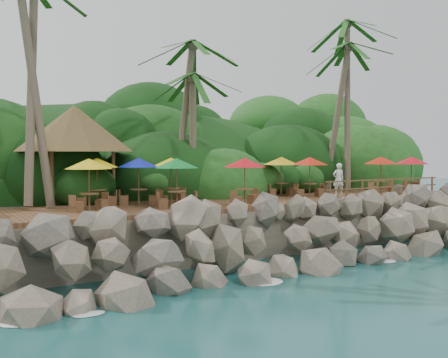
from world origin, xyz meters
TOP-DOWN VIEW (x-y plane):
  - ground at (0.00, 0.00)m, footprint 140.00×140.00m
  - land_base at (0.00, 16.00)m, footprint 32.00×25.20m
  - jungle_hill at (0.00, 23.50)m, footprint 44.80×28.00m
  - seawall at (0.00, 2.00)m, footprint 29.00×4.00m
  - terrace at (0.00, 6.00)m, footprint 26.00×5.00m
  - jungle_foliage at (0.00, 15.00)m, footprint 44.00×16.00m
  - foam_line at (0.00, 0.30)m, footprint 25.20×0.80m
  - palms at (0.61, 8.74)m, footprint 24.44×7.41m
  - palapa at (-5.96, 9.86)m, footprint 5.53×5.53m
  - dining_clusters at (-1.07, 6.08)m, footprint 25.55×5.06m
  - railing at (8.39, 3.65)m, footprint 8.30×0.10m
  - waiter at (7.22, 5.84)m, footprint 0.74×0.59m

SIDE VIEW (x-z plane):
  - ground at x=0.00m, z-range 0.00..0.00m
  - jungle_hill at x=0.00m, z-range -7.70..7.70m
  - jungle_foliage at x=0.00m, z-range -6.00..6.00m
  - foam_line at x=0.00m, z-range 0.00..0.06m
  - land_base at x=0.00m, z-range 0.00..2.10m
  - seawall at x=0.00m, z-range 0.00..2.30m
  - terrace at x=0.00m, z-range 2.10..2.30m
  - railing at x=8.39m, z-range 2.41..3.41m
  - waiter at x=7.22m, z-range 2.30..4.08m
  - dining_clusters at x=-1.07m, z-range 3.00..5.11m
  - palapa at x=-5.96m, z-range 3.49..8.09m
  - palms at x=0.61m, z-range 4.76..18.81m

